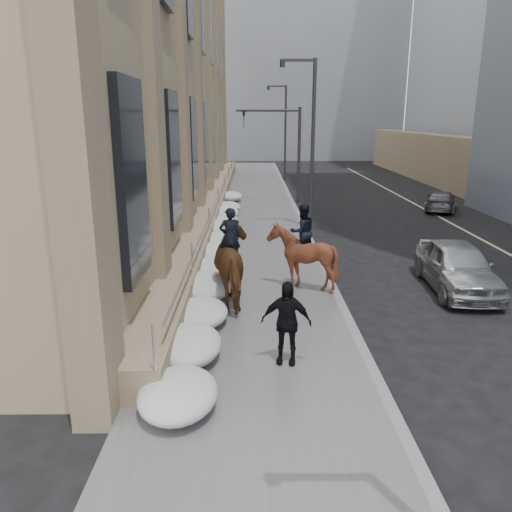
{
  "coord_description": "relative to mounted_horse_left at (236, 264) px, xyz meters",
  "views": [
    {
      "loc": [
        -0.01,
        -10.28,
        5.41
      ],
      "look_at": [
        0.1,
        2.98,
        1.7
      ],
      "focal_mm": 35.0,
      "sensor_mm": 36.0,
      "label": 1
    }
  ],
  "objects": [
    {
      "name": "sidewalk",
      "position": [
        0.47,
        6.42,
        -1.25
      ],
      "size": [
        5.0,
        80.0,
        0.12
      ],
      "primitive_type": "cube",
      "color": "#515154",
      "rests_on": "ground"
    },
    {
      "name": "lane_line",
      "position": [
        10.97,
        6.42,
        -1.3
      ],
      "size": [
        0.15,
        70.0,
        0.01
      ],
      "primitive_type": "cube",
      "color": "#BFB78C",
      "rests_on": "ground"
    },
    {
      "name": "bg_building_mid",
      "position": [
        4.47,
        56.42,
        12.69
      ],
      "size": [
        30.0,
        12.0,
        28.0
      ],
      "primitive_type": "cube",
      "color": "slate",
      "rests_on": "ground"
    },
    {
      "name": "traffic_signal",
      "position": [
        2.54,
        18.42,
        2.69
      ],
      "size": [
        4.1,
        0.22,
        6.0
      ],
      "color": "#2D2D30",
      "rests_on": "ground"
    },
    {
      "name": "mounted_horse_left",
      "position": [
        0.0,
        0.0,
        0.0
      ],
      "size": [
        1.86,
        2.93,
        2.8
      ],
      "rotation": [
        0.0,
        0.0,
        3.39
      ],
      "color": "#492B16",
      "rests_on": "sidewalk"
    },
    {
      "name": "curb",
      "position": [
        3.09,
        6.42,
        -1.25
      ],
      "size": [
        0.24,
        80.0,
        0.12
      ],
      "primitive_type": "cube",
      "color": "slate",
      "rests_on": "ground"
    },
    {
      "name": "car_silver",
      "position": [
        7.04,
        1.4,
        -0.52
      ],
      "size": [
        2.17,
        4.74,
        1.58
      ],
      "primitive_type": "imported",
      "rotation": [
        0.0,
        0.0,
        -0.07
      ],
      "color": "#ACB0B4",
      "rests_on": "ground"
    },
    {
      "name": "bg_building_far",
      "position": [
        -5.53,
        68.42,
        8.69
      ],
      "size": [
        24.0,
        12.0,
        20.0
      ],
      "primitive_type": "cube",
      "color": "gray",
      "rests_on": "ground"
    },
    {
      "name": "mounted_horse_right",
      "position": [
        2.03,
        1.27,
        -0.05
      ],
      "size": [
        2.26,
        2.37,
        2.69
      ],
      "rotation": [
        0.0,
        0.0,
        3.53
      ],
      "color": "#4F2516",
      "rests_on": "sidewalk"
    },
    {
      "name": "car_grey",
      "position": [
        11.74,
        15.51,
        -0.72
      ],
      "size": [
        3.15,
        4.38,
        1.18
      ],
      "primitive_type": "imported",
      "rotation": [
        0.0,
        0.0,
        2.72
      ],
      "color": "#5C5E64",
      "rests_on": "ground"
    },
    {
      "name": "snow_bank",
      "position": [
        -0.95,
        4.53,
        -0.84
      ],
      "size": [
        1.7,
        18.1,
        0.76
      ],
      "color": "silver",
      "rests_on": "sidewalk"
    },
    {
      "name": "pedestrian",
      "position": [
        1.2,
        -3.74,
        -0.24
      ],
      "size": [
        1.17,
        0.64,
        1.89
      ],
      "primitive_type": "imported",
      "rotation": [
        0.0,
        0.0,
        -0.17
      ],
      "color": "black",
      "rests_on": "sidewalk"
    },
    {
      "name": "streetlight_far",
      "position": [
        3.21,
        30.42,
        3.27
      ],
      "size": [
        1.71,
        0.24,
        8.0
      ],
      "color": "#2D2D30",
      "rests_on": "ground"
    },
    {
      "name": "limestone_building",
      "position": [
        -4.79,
        16.39,
        7.59
      ],
      "size": [
        6.1,
        44.0,
        18.0
      ],
      "color": "#958562",
      "rests_on": "ground"
    },
    {
      "name": "streetlight_mid",
      "position": [
        3.21,
        10.42,
        3.27
      ],
      "size": [
        1.71,
        0.24,
        8.0
      ],
      "color": "#2D2D30",
      "rests_on": "ground"
    },
    {
      "name": "ground",
      "position": [
        0.47,
        -3.58,
        -1.31
      ],
      "size": [
        140.0,
        140.0,
        0.0
      ],
      "primitive_type": "plane",
      "color": "black",
      "rests_on": "ground"
    }
  ]
}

